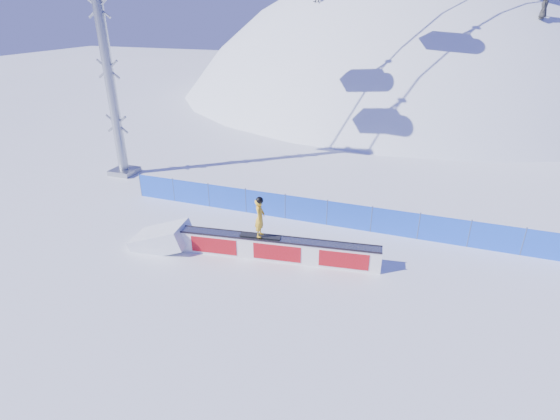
% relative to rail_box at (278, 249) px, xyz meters
% --- Properties ---
extents(ground, '(160.00, 160.00, 0.00)m').
position_rel_rail_box_xyz_m(ground, '(2.06, -0.93, -0.47)').
color(ground, white).
rests_on(ground, ground).
extents(snow_hill, '(64.00, 64.00, 64.00)m').
position_rel_rail_box_xyz_m(snow_hill, '(2.06, 41.07, -18.47)').
color(snow_hill, white).
rests_on(snow_hill, ground).
extents(safety_fence, '(22.05, 0.05, 1.30)m').
position_rel_rail_box_xyz_m(safety_fence, '(2.06, 3.57, 0.13)').
color(safety_fence, blue).
rests_on(safety_fence, ground).
extents(rail_box, '(7.92, 1.56, 0.95)m').
position_rel_rail_box_xyz_m(rail_box, '(0.00, 0.00, 0.00)').
color(rail_box, white).
rests_on(rail_box, ground).
extents(snow_ramp, '(2.57, 1.79, 1.50)m').
position_rel_rail_box_xyz_m(snow_ramp, '(-4.91, -0.63, -0.47)').
color(snow_ramp, white).
rests_on(snow_ramp, ground).
extents(snowboarder, '(1.63, 0.61, 1.68)m').
position_rel_rail_box_xyz_m(snowboarder, '(-0.71, -0.09, 1.31)').
color(snowboarder, black).
rests_on(snowboarder, rail_box).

